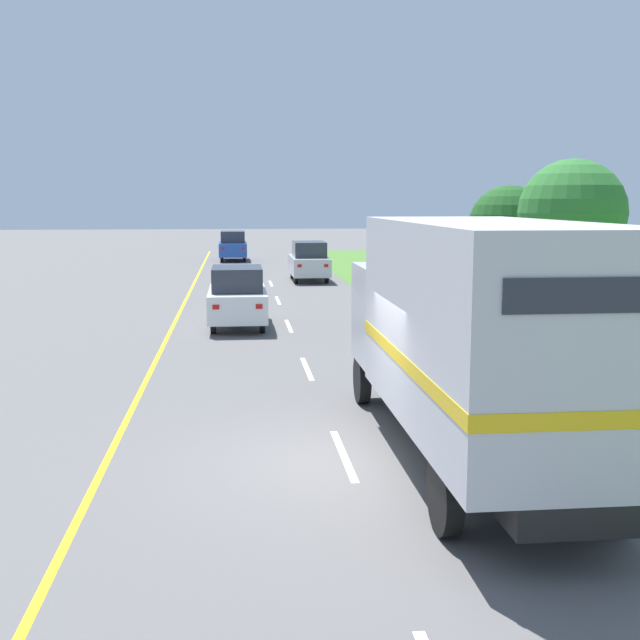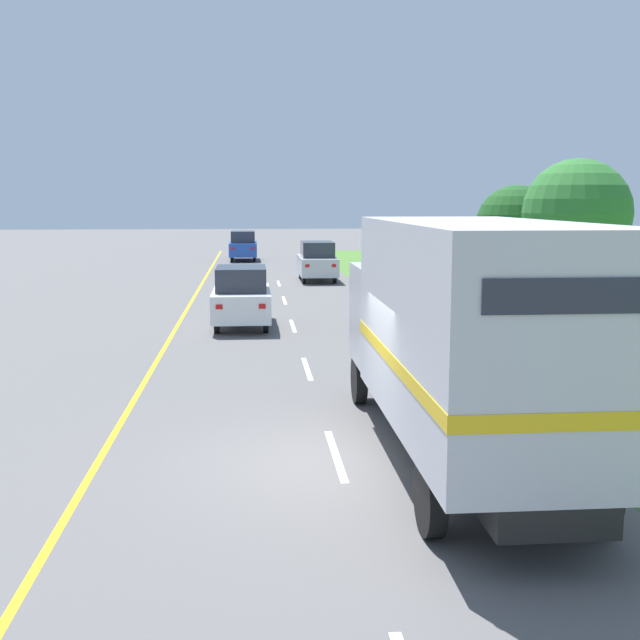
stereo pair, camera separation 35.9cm
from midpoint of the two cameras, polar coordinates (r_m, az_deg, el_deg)
ground_plane at (r=12.59m, az=2.11°, el=-10.04°), size 200.00×200.00×0.00m
edge_line_yellow at (r=29.67m, az=-9.15°, el=0.68°), size 0.12×68.63×0.01m
centre_dash_near at (r=12.91m, az=1.93°, el=-9.55°), size 0.12×2.60×0.01m
centre_dash_mid_a at (r=19.26m, az=-0.40°, el=-3.46°), size 0.12×2.60×0.01m
centre_dash_mid_b at (r=25.74m, az=-1.55°, el=-0.41°), size 0.12×2.60×0.01m
centre_dash_far at (r=32.26m, az=-2.23°, el=1.41°), size 0.12×2.60×0.01m
centre_dash_farthest at (r=38.82m, az=-2.69°, el=2.62°), size 0.12×2.60×0.01m
horse_trailer_truck at (r=12.15m, az=11.05°, el=-0.85°), size 2.45×8.58×3.72m
lead_car_white at (r=25.52m, az=-5.21°, el=1.67°), size 1.80×4.06×1.92m
lead_car_silver_ahead at (r=39.97m, az=0.05°, el=4.21°), size 1.80×4.27×1.96m
lead_car_blue_ahead at (r=53.67m, az=-5.30°, el=5.28°), size 1.80×4.22×1.96m
highway_sign at (r=19.32m, az=19.60°, el=2.04°), size 2.32×0.09×3.02m
roadside_tree_near at (r=24.78m, az=18.19°, el=7.21°), size 3.15×3.15×5.21m
roadside_tree_mid at (r=33.19m, az=14.04°, el=6.58°), size 3.15×3.15×4.60m
delineator_post at (r=13.50m, az=20.81°, el=-7.07°), size 0.08×0.08×0.95m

